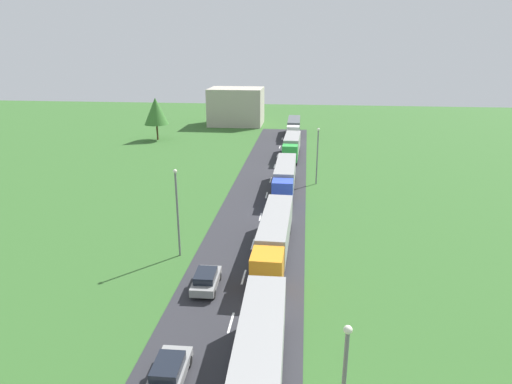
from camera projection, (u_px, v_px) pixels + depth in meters
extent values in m
cube|color=#2B2B30|center=(241.00, 288.00, 34.79)|extent=(10.00, 140.00, 0.06)
cube|color=white|center=(231.00, 323.00, 30.39)|extent=(0.16, 2.40, 0.01)
cube|color=white|center=(244.00, 277.00, 36.38)|extent=(0.16, 2.40, 0.01)
cube|color=white|center=(253.00, 244.00, 42.44)|extent=(0.16, 2.40, 0.01)
cube|color=white|center=(260.00, 217.00, 49.17)|extent=(0.16, 2.40, 0.01)
cube|color=white|center=(266.00, 195.00, 56.35)|extent=(0.16, 2.40, 0.01)
cube|color=white|center=(271.00, 180.00, 62.65)|extent=(0.16, 2.40, 0.01)
cube|color=white|center=(275.00, 166.00, 69.85)|extent=(0.16, 2.40, 0.01)
cube|color=white|center=(277.00, 156.00, 76.46)|extent=(0.16, 2.40, 0.01)
cube|color=white|center=(280.00, 147.00, 82.97)|extent=(0.16, 2.40, 0.01)
cube|color=white|center=(282.00, 139.00, 90.50)|extent=(0.16, 2.40, 0.01)
cube|color=gray|center=(260.00, 348.00, 24.36)|extent=(2.74, 11.00, 2.91)
cube|color=black|center=(260.00, 373.00, 24.88)|extent=(1.13, 10.42, 0.24)
cylinder|color=black|center=(281.00, 339.00, 27.93)|extent=(0.37, 1.01, 1.00)
cylinder|color=black|center=(248.00, 337.00, 28.11)|extent=(0.37, 1.01, 1.00)
cylinder|color=black|center=(282.00, 326.00, 29.17)|extent=(0.37, 1.01, 1.00)
cylinder|color=black|center=(250.00, 325.00, 29.35)|extent=(0.37, 1.01, 1.00)
cube|color=orange|center=(267.00, 269.00, 33.78)|extent=(2.49, 2.83, 2.71)
cube|color=black|center=(265.00, 272.00, 32.37)|extent=(2.10, 0.14, 1.19)
cube|color=gray|center=(276.00, 228.00, 40.81)|extent=(2.70, 11.68, 2.61)
cube|color=black|center=(276.00, 243.00, 41.29)|extent=(1.09, 11.07, 0.24)
cylinder|color=black|center=(280.00, 291.00, 33.42)|extent=(0.37, 1.01, 1.00)
cylinder|color=black|center=(252.00, 289.00, 33.68)|extent=(0.37, 1.01, 1.00)
cylinder|color=black|center=(289.00, 230.00, 44.48)|extent=(0.37, 1.01, 1.00)
cylinder|color=black|center=(268.00, 229.00, 44.73)|extent=(0.37, 1.01, 1.00)
cylinder|color=black|center=(290.00, 224.00, 45.79)|extent=(0.37, 1.01, 1.00)
cylinder|color=black|center=(270.00, 223.00, 46.05)|extent=(0.37, 1.01, 1.00)
cube|color=blue|center=(282.00, 192.00, 51.89)|extent=(2.44, 2.33, 2.68)
cube|color=black|center=(282.00, 191.00, 50.70)|extent=(2.10, 0.10, 1.18)
cube|color=gray|center=(285.00, 173.00, 58.48)|extent=(2.51, 11.15, 2.70)
cube|color=black|center=(285.00, 184.00, 58.96)|extent=(0.91, 10.59, 0.24)
cylinder|color=black|center=(291.00, 204.00, 51.66)|extent=(0.35, 1.00, 1.00)
cylinder|color=black|center=(273.00, 204.00, 51.88)|extent=(0.35, 1.00, 1.00)
cylinder|color=black|center=(294.00, 178.00, 62.04)|extent=(0.35, 1.00, 1.00)
cylinder|color=black|center=(279.00, 177.00, 62.26)|extent=(0.35, 1.00, 1.00)
cylinder|color=black|center=(294.00, 175.00, 63.30)|extent=(0.35, 1.00, 1.00)
cylinder|color=black|center=(279.00, 175.00, 63.52)|extent=(0.35, 1.00, 1.00)
cube|color=green|center=(290.00, 153.00, 70.41)|extent=(2.49, 2.30, 2.64)
cube|color=black|center=(290.00, 152.00, 69.26)|extent=(2.10, 0.15, 1.16)
cube|color=gray|center=(292.00, 143.00, 76.00)|extent=(2.71, 9.23, 2.74)
cube|color=black|center=(292.00, 152.00, 76.49)|extent=(1.10, 8.73, 0.24)
cylinder|color=black|center=(296.00, 162.00, 70.16)|extent=(0.37, 1.01, 1.00)
cylinder|color=black|center=(283.00, 162.00, 70.43)|extent=(0.37, 1.01, 1.00)
cylinder|color=black|center=(299.00, 149.00, 78.98)|extent=(0.37, 1.01, 1.00)
cylinder|color=black|center=(287.00, 149.00, 79.25)|extent=(0.37, 1.01, 1.00)
cylinder|color=black|center=(299.00, 148.00, 80.02)|extent=(0.37, 1.01, 1.00)
cylinder|color=black|center=(287.00, 148.00, 80.28)|extent=(0.37, 1.01, 1.00)
cube|color=white|center=(293.00, 133.00, 87.14)|extent=(2.46, 2.56, 2.62)
cube|color=black|center=(293.00, 131.00, 85.84)|extent=(2.10, 0.12, 1.15)
cube|color=#4C5156|center=(294.00, 125.00, 93.55)|extent=(2.58, 10.59, 2.69)
cube|color=black|center=(294.00, 132.00, 94.03)|extent=(0.98, 10.05, 0.24)
cylinder|color=black|center=(298.00, 140.00, 86.85)|extent=(0.36, 1.00, 1.00)
cylinder|color=black|center=(287.00, 140.00, 87.05)|extent=(0.36, 1.00, 1.00)
cylinder|color=black|center=(299.00, 130.00, 96.95)|extent=(0.36, 1.00, 1.00)
cylinder|color=black|center=(289.00, 130.00, 97.16)|extent=(0.36, 1.00, 1.00)
cylinder|color=black|center=(299.00, 129.00, 98.15)|extent=(0.36, 1.00, 1.00)
cylinder|color=black|center=(289.00, 129.00, 98.36)|extent=(0.36, 1.00, 1.00)
cube|color=gray|center=(169.00, 372.00, 24.90)|extent=(1.92, 4.01, 0.57)
cube|color=black|center=(168.00, 367.00, 24.53)|extent=(1.59, 2.26, 0.55)
cylinder|color=black|center=(163.00, 360.00, 26.33)|extent=(0.24, 0.65, 0.64)
cylinder|color=black|center=(189.00, 361.00, 26.19)|extent=(0.24, 0.65, 0.64)
cube|color=gray|center=(206.00, 281.00, 34.52)|extent=(1.95, 4.06, 0.63)
cube|color=black|center=(205.00, 276.00, 34.14)|extent=(1.60, 2.29, 0.56)
cylinder|color=black|center=(200.00, 276.00, 35.97)|extent=(0.24, 0.65, 0.64)
cylinder|color=black|center=(219.00, 276.00, 35.84)|extent=(0.24, 0.65, 0.64)
cylinder|color=black|center=(192.00, 293.00, 33.40)|extent=(0.24, 0.65, 0.64)
cylinder|color=black|center=(214.00, 294.00, 33.27)|extent=(0.24, 0.65, 0.64)
sphere|color=silver|center=(348.00, 330.00, 17.24)|extent=(0.36, 0.36, 0.36)
cylinder|color=slate|center=(178.00, 215.00, 39.05)|extent=(0.18, 0.18, 7.87)
sphere|color=silver|center=(175.00, 171.00, 37.77)|extent=(0.36, 0.36, 0.36)
cylinder|color=slate|center=(317.00, 158.00, 60.00)|extent=(0.18, 0.18, 7.47)
sphere|color=silver|center=(318.00, 130.00, 58.78)|extent=(0.36, 0.36, 0.36)
cylinder|color=#513823|center=(157.00, 132.00, 89.41)|extent=(0.36, 0.36, 3.15)
cone|color=#38702D|center=(156.00, 111.00, 88.08)|extent=(4.84, 4.84, 5.32)
cube|color=#B2A899|center=(236.00, 106.00, 105.88)|extent=(12.63, 10.04, 8.69)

